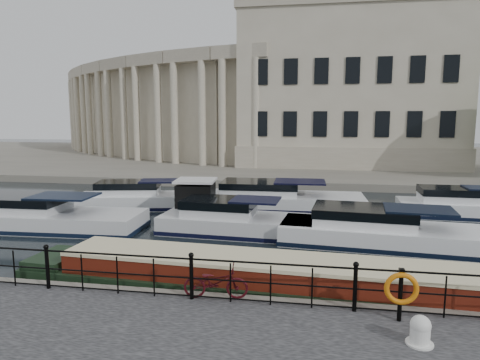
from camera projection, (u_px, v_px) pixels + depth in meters
name	position (u px, v px, depth m)	size (l,w,h in m)	color
ground_plane	(213.00, 285.00, 13.11)	(160.00, 160.00, 0.00)	black
far_bank	(289.00, 158.00, 51.09)	(120.00, 42.00, 0.55)	#6B665B
railing	(191.00, 274.00, 10.75)	(24.14, 0.14, 1.22)	black
civic_building	(278.00, 99.00, 46.09)	(53.55, 31.84, 16.85)	#ADA38C
bicycle	(216.00, 282.00, 10.82)	(0.57, 1.64, 0.86)	#400B11
mooring_bollard	(420.00, 331.00, 8.63)	(0.55, 0.55, 0.62)	silver
life_ring_post	(401.00, 289.00, 9.50)	(0.75, 0.20, 1.23)	black
narrowboat	(273.00, 287.00, 12.08)	(15.44, 2.94, 1.56)	black
harbour_hut	(196.00, 202.00, 21.11)	(2.80, 2.40, 2.16)	#6B665B
cabin_cruisers	(243.00, 214.00, 21.11)	(28.48, 9.93, 1.99)	silver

